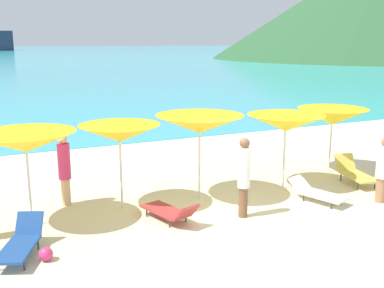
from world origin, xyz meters
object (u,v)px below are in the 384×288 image
at_px(umbrella_1, 120,133).
at_px(lounge_chair_1, 170,211).
at_px(beachgoer_3, 64,168).
at_px(beachgoer_4, 244,175).
at_px(lounge_chair_3, 355,172).
at_px(beachgoer_2, 383,169).
at_px(umbrella_0, 26,142).
at_px(umbrella_2, 200,124).
at_px(beach_ball, 46,254).
at_px(umbrella_3, 286,123).
at_px(lounge_chair_0, 21,242).
at_px(umbrella_4, 332,117).
at_px(lounge_chair_2, 317,192).

distance_m(umbrella_1, lounge_chair_1, 2.23).
xyz_separation_m(umbrella_1, beachgoer_3, (-1.21, 0.83, -0.93)).
bearing_deg(beachgoer_4, lounge_chair_1, -159.28).
relative_size(lounge_chair_3, beachgoer_2, 0.97).
bearing_deg(lounge_chair_3, lounge_chair_1, -163.53).
distance_m(umbrella_0, beachgoer_3, 1.67).
distance_m(umbrella_2, lounge_chair_3, 5.06).
bearing_deg(beachgoer_2, umbrella_1, 138.91).
distance_m(lounge_chair_3, beach_ball, 8.97).
xyz_separation_m(umbrella_3, beachgoer_4, (-2.16, -1.39, -0.83)).
bearing_deg(beachgoer_4, umbrella_2, 140.33).
bearing_deg(lounge_chair_0, beachgoer_2, 18.50).
relative_size(umbrella_1, umbrella_2, 0.93).
bearing_deg(beach_ball, umbrella_4, 15.29).
relative_size(lounge_chair_1, beachgoer_2, 0.98).
distance_m(lounge_chair_0, beachgoer_2, 8.74).
xyz_separation_m(beachgoer_3, beach_ball, (-0.89, -2.92, -0.84)).
xyz_separation_m(umbrella_2, lounge_chair_1, (-1.28, -1.10, -1.75)).
bearing_deg(umbrella_3, umbrella_2, 176.05).
height_order(lounge_chair_1, lounge_chair_2, lounge_chair_1).
xyz_separation_m(umbrella_2, beachgoer_4, (0.38, -1.57, -0.96)).
bearing_deg(beach_ball, umbrella_2, 24.67).
height_order(umbrella_1, umbrella_2, umbrella_2).
height_order(lounge_chair_0, lounge_chair_1, lounge_chair_0).
xyz_separation_m(umbrella_1, lounge_chair_3, (6.77, -0.86, -1.58)).
bearing_deg(beachgoer_3, beach_ball, 178.34).
relative_size(umbrella_0, lounge_chair_2, 1.39).
height_order(umbrella_0, umbrella_1, umbrella_0).
bearing_deg(beachgoer_2, lounge_chair_2, 133.01).
xyz_separation_m(lounge_chair_3, beach_ball, (-8.88, -1.24, -0.19)).
bearing_deg(beachgoer_2, lounge_chair_3, 48.99).
relative_size(umbrella_2, lounge_chair_3, 1.38).
xyz_separation_m(umbrella_0, beachgoer_3, (0.94, 1.00, -0.95)).
bearing_deg(umbrella_4, lounge_chair_0, -167.78).
distance_m(umbrella_1, lounge_chair_2, 5.28).
xyz_separation_m(umbrella_3, beachgoer_3, (-5.81, 1.19, -0.90)).
height_order(lounge_chair_2, beachgoer_2, beachgoer_2).
distance_m(umbrella_0, lounge_chair_3, 9.09).
relative_size(umbrella_4, beachgoer_4, 1.16).
bearing_deg(umbrella_0, beachgoer_4, -19.06).
xyz_separation_m(umbrella_1, beachgoer_2, (6.19, -2.37, -1.01)).
bearing_deg(beachgoer_3, beachgoer_4, -110.06).
bearing_deg(umbrella_1, umbrella_3, -4.52).
bearing_deg(lounge_chair_3, umbrella_1, -174.80).
distance_m(umbrella_2, lounge_chair_0, 5.08).
relative_size(umbrella_2, lounge_chair_1, 1.38).
xyz_separation_m(umbrella_2, lounge_chair_3, (4.73, -0.67, -1.68)).
bearing_deg(umbrella_2, beachgoer_2, -27.81).
distance_m(umbrella_3, beachgoer_2, 2.75).
relative_size(lounge_chair_1, beachgoer_3, 0.91).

